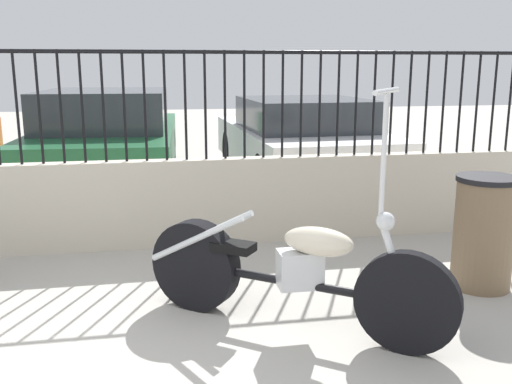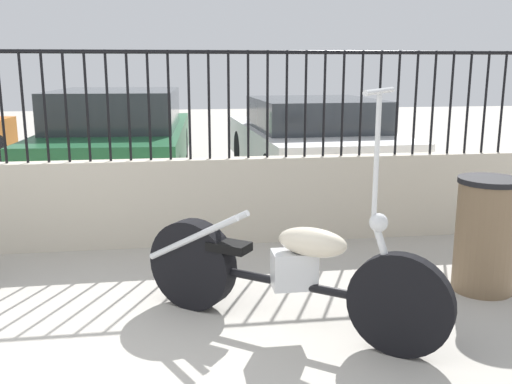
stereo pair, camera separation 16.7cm
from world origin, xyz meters
TOP-DOWN VIEW (x-y plane):
  - low_wall at (0.00, 2.77)m, footprint 9.48×0.18m
  - fence_railing at (-0.00, 2.77)m, footprint 9.48×0.04m
  - motorcycle_black at (1.46, 0.91)m, footprint 1.76×1.35m
  - trash_bin at (3.16, 1.28)m, footprint 0.47×0.47m
  - car_green at (0.08, 5.88)m, footprint 2.09×4.58m
  - car_white at (2.81, 5.42)m, footprint 1.95×4.04m

SIDE VIEW (x-z plane):
  - motorcycle_black at x=1.46m, z-range -0.40..1.17m
  - low_wall at x=0.00m, z-range 0.00..0.82m
  - trash_bin at x=3.16m, z-range 0.00..0.88m
  - car_white at x=2.81m, z-range 0.02..1.25m
  - car_green at x=0.08m, z-range 0.00..1.35m
  - fence_railing at x=0.00m, z-range 0.96..1.96m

